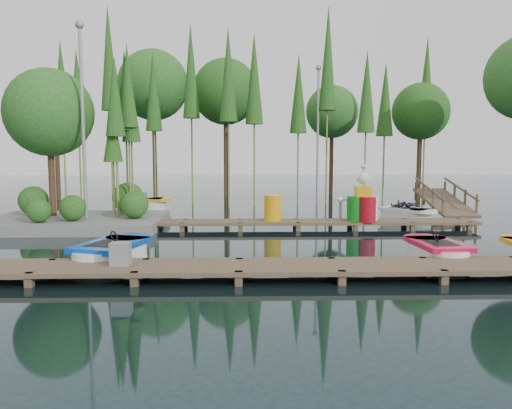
{
  "coord_description": "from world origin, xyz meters",
  "views": [
    {
      "loc": [
        0.11,
        -15.25,
        2.76
      ],
      "look_at": [
        0.5,
        0.5,
        1.1
      ],
      "focal_mm": 35.0,
      "sensor_mm": 36.0,
      "label": 1
    }
  ],
  "objects_px": {
    "boat_blue": "(113,254)",
    "drum_cluster": "(364,204)",
    "utility_cabinet": "(121,254)",
    "yellow_barrel": "(273,208)",
    "island": "(68,140)",
    "boat_yellow_far": "(143,204)",
    "boat_red": "(437,252)"
  },
  "relations": [
    {
      "from": "boat_red",
      "to": "drum_cluster",
      "type": "relative_size",
      "value": 1.2
    },
    {
      "from": "utility_cabinet",
      "to": "drum_cluster",
      "type": "relative_size",
      "value": 0.25
    },
    {
      "from": "utility_cabinet",
      "to": "yellow_barrel",
      "type": "bearing_deg",
      "value": 61.97
    },
    {
      "from": "utility_cabinet",
      "to": "yellow_barrel",
      "type": "distance_m",
      "value": 7.93
    },
    {
      "from": "island",
      "to": "boat_yellow_far",
      "type": "relative_size",
      "value": 2.59
    },
    {
      "from": "boat_blue",
      "to": "drum_cluster",
      "type": "relative_size",
      "value": 1.4
    },
    {
      "from": "boat_yellow_far",
      "to": "drum_cluster",
      "type": "relative_size",
      "value": 1.28
    },
    {
      "from": "island",
      "to": "boat_yellow_far",
      "type": "height_order",
      "value": "island"
    },
    {
      "from": "utility_cabinet",
      "to": "yellow_barrel",
      "type": "height_order",
      "value": "yellow_barrel"
    },
    {
      "from": "boat_yellow_far",
      "to": "boat_red",
      "type": "bearing_deg",
      "value": -29.71
    },
    {
      "from": "yellow_barrel",
      "to": "boat_yellow_far",
      "type": "bearing_deg",
      "value": 133.28
    },
    {
      "from": "drum_cluster",
      "to": "boat_yellow_far",
      "type": "bearing_deg",
      "value": 144.93
    },
    {
      "from": "boat_yellow_far",
      "to": "yellow_barrel",
      "type": "height_order",
      "value": "yellow_barrel"
    },
    {
      "from": "boat_blue",
      "to": "drum_cluster",
      "type": "distance_m",
      "value": 9.28
    },
    {
      "from": "yellow_barrel",
      "to": "drum_cluster",
      "type": "distance_m",
      "value": 3.26
    },
    {
      "from": "boat_blue",
      "to": "yellow_barrel",
      "type": "bearing_deg",
      "value": 68.83
    },
    {
      "from": "island",
      "to": "drum_cluster",
      "type": "bearing_deg",
      "value": -5.05
    },
    {
      "from": "island",
      "to": "boat_yellow_far",
      "type": "bearing_deg",
      "value": 74.47
    },
    {
      "from": "island",
      "to": "utility_cabinet",
      "type": "relative_size",
      "value": 13.39
    },
    {
      "from": "boat_yellow_far",
      "to": "utility_cabinet",
      "type": "distance_m",
      "value": 13.47
    },
    {
      "from": "island",
      "to": "utility_cabinet",
      "type": "distance_m",
      "value": 9.03
    },
    {
      "from": "boat_blue",
      "to": "boat_yellow_far",
      "type": "distance_m",
      "value": 11.92
    },
    {
      "from": "boat_red",
      "to": "yellow_barrel",
      "type": "distance_m",
      "value": 6.65
    },
    {
      "from": "yellow_barrel",
      "to": "drum_cluster",
      "type": "xyz_separation_m",
      "value": [
        3.26,
        -0.15,
        0.13
      ]
    },
    {
      "from": "utility_cabinet",
      "to": "drum_cluster",
      "type": "bearing_deg",
      "value": 44.43
    },
    {
      "from": "yellow_barrel",
      "to": "boat_blue",
      "type": "bearing_deg",
      "value": -127.85
    },
    {
      "from": "boat_yellow_far",
      "to": "yellow_barrel",
      "type": "bearing_deg",
      "value": -26.4
    },
    {
      "from": "boat_red",
      "to": "boat_yellow_far",
      "type": "xyz_separation_m",
      "value": [
        -9.78,
        11.67,
        0.04
      ]
    },
    {
      "from": "utility_cabinet",
      "to": "boat_blue",
      "type": "bearing_deg",
      "value": 110.84
    },
    {
      "from": "island",
      "to": "yellow_barrel",
      "type": "relative_size",
      "value": 7.25
    },
    {
      "from": "utility_cabinet",
      "to": "yellow_barrel",
      "type": "xyz_separation_m",
      "value": [
        3.73,
        7.0,
        0.21
      ]
    },
    {
      "from": "yellow_barrel",
      "to": "drum_cluster",
      "type": "relative_size",
      "value": 0.46
    }
  ]
}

